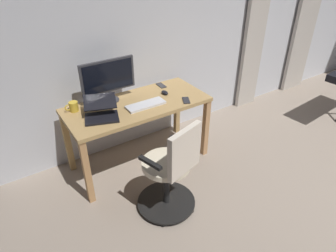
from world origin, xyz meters
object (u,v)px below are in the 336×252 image
at_px(computer_monitor, 108,78).
at_px(laptop, 101,112).
at_px(office_chair, 171,172).
at_px(cell_phone_face_up, 161,85).
at_px(computer_keyboard, 146,105).
at_px(computer_mouse, 165,93).
at_px(cell_phone_by_monitor, 186,100).
at_px(mug_coffee, 73,107).
at_px(desk, 138,112).

xyz_separation_m(computer_monitor, laptop, (0.21, 0.27, -0.20)).
bearing_deg(office_chair, cell_phone_face_up, 46.32).
bearing_deg(office_chair, computer_keyboard, 61.87).
relative_size(computer_mouse, cell_phone_face_up, 0.69).
relative_size(laptop, cell_phone_face_up, 2.91).
relative_size(office_chair, laptop, 2.29).
xyz_separation_m(computer_monitor, cell_phone_by_monitor, (-0.66, 0.44, -0.25)).
bearing_deg(office_chair, computer_monitor, 79.62).
bearing_deg(laptop, computer_keyboard, -165.63).
bearing_deg(computer_monitor, computer_mouse, 161.79).
relative_size(cell_phone_face_up, mug_coffee, 1.07).
distance_m(computer_keyboard, laptop, 0.47).
height_order(computer_keyboard, mug_coffee, mug_coffee).
xyz_separation_m(cell_phone_by_monitor, mug_coffee, (1.06, -0.43, 0.04)).
bearing_deg(computer_keyboard, cell_phone_face_up, -139.94).
height_order(computer_mouse, cell_phone_face_up, computer_mouse).
xyz_separation_m(computer_keyboard, mug_coffee, (0.65, -0.30, 0.04)).
height_order(cell_phone_by_monitor, mug_coffee, mug_coffee).
xyz_separation_m(desk, mug_coffee, (0.60, -0.20, 0.15)).
distance_m(cell_phone_face_up, mug_coffee, 1.04).
bearing_deg(mug_coffee, computer_keyboard, 155.54).
distance_m(computer_monitor, computer_mouse, 0.64).
height_order(cell_phone_by_monitor, cell_phone_face_up, same).
xyz_separation_m(office_chair, computer_monitor, (0.10, -1.02, 0.57)).
bearing_deg(cell_phone_by_monitor, laptop, 15.77).
xyz_separation_m(office_chair, cell_phone_face_up, (-0.55, -1.04, 0.31)).
xyz_separation_m(computer_monitor, computer_keyboard, (-0.25, 0.31, -0.25)).
relative_size(office_chair, mug_coffee, 7.13).
relative_size(desk, computer_mouse, 14.99).
relative_size(laptop, mug_coffee, 3.12).
bearing_deg(cell_phone_face_up, desk, 30.65).
distance_m(office_chair, computer_mouse, 1.01).
bearing_deg(laptop, desk, -152.97).
distance_m(cell_phone_by_monitor, cell_phone_face_up, 0.46).
height_order(computer_monitor, cell_phone_by_monitor, computer_monitor).
distance_m(desk, laptop, 0.45).
relative_size(computer_keyboard, laptop, 0.98).
bearing_deg(computer_keyboard, office_chair, 77.76).
xyz_separation_m(desk, computer_mouse, (-0.36, -0.03, 0.12)).
bearing_deg(computer_monitor, cell_phone_face_up, -178.23).
bearing_deg(computer_mouse, office_chair, 60.79).
bearing_deg(computer_monitor, cell_phone_by_monitor, 146.26).
bearing_deg(mug_coffee, cell_phone_face_up, -178.13).
bearing_deg(computer_keyboard, computer_mouse, -158.08).
height_order(laptop, cell_phone_face_up, laptop).
bearing_deg(office_chair, desk, 66.61).
distance_m(office_chair, laptop, 0.89).
xyz_separation_m(desk, cell_phone_face_up, (-0.44, -0.23, 0.10)).
height_order(desk, cell_phone_face_up, cell_phone_face_up).
bearing_deg(computer_monitor, office_chair, 95.51).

